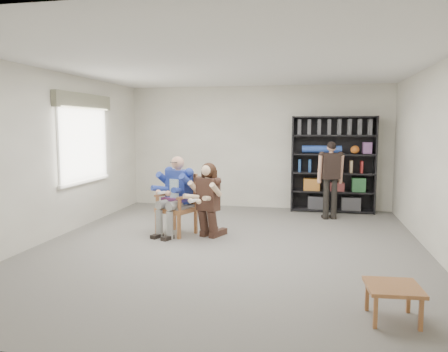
% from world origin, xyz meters
% --- Properties ---
extents(room_shell, '(6.00, 7.00, 2.80)m').
position_xyz_m(room_shell, '(0.00, 0.00, 1.40)').
color(room_shell, beige).
rests_on(room_shell, ground).
extents(floor, '(6.00, 7.00, 0.01)m').
position_xyz_m(floor, '(0.00, 0.00, 0.00)').
color(floor, slate).
rests_on(floor, ground).
extents(window_left, '(0.16, 2.00, 1.75)m').
position_xyz_m(window_left, '(-2.95, 1.00, 1.63)').
color(window_left, white).
rests_on(window_left, room_shell).
extents(armchair, '(0.79, 0.78, 1.06)m').
position_xyz_m(armchair, '(-1.05, 0.63, 0.53)').
color(armchair, '#AB662F').
rests_on(armchair, floor).
extents(seated_man, '(0.86, 0.99, 1.38)m').
position_xyz_m(seated_man, '(-1.05, 0.63, 0.69)').
color(seated_man, navy).
rests_on(seated_man, floor).
extents(kneeling_woman, '(0.81, 0.99, 1.26)m').
position_xyz_m(kneeling_woman, '(-0.47, 0.51, 0.63)').
color(kneeling_woman, '#3D281C').
rests_on(kneeling_woman, floor).
extents(bookshelf, '(1.80, 0.38, 2.10)m').
position_xyz_m(bookshelf, '(1.70, 3.28, 1.05)').
color(bookshelf, black).
rests_on(bookshelf, floor).
extents(standing_man, '(0.54, 0.39, 1.58)m').
position_xyz_m(standing_man, '(1.62, 2.46, 0.79)').
color(standing_man, black).
rests_on(standing_man, floor).
extents(side_table, '(0.54, 0.54, 0.35)m').
position_xyz_m(side_table, '(2.04, -2.22, 0.17)').
color(side_table, '#AB662F').
rests_on(side_table, floor).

